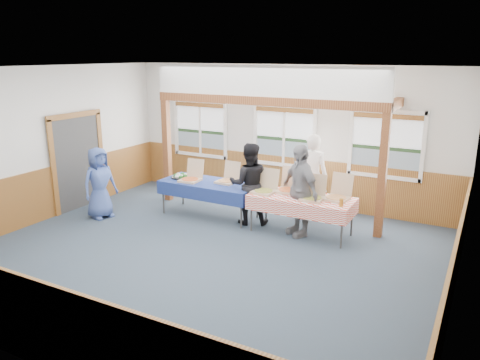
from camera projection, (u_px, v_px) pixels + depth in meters
name	position (u px, v px, depth m)	size (l,w,h in m)	color
floor	(205.00, 254.00, 8.27)	(8.00, 8.00, 0.00)	#2B3A47
ceiling	(201.00, 68.00, 7.44)	(8.00, 8.00, 0.00)	white
wall_back	(285.00, 135.00, 10.83)	(8.00, 8.00, 0.00)	silver
wall_front	(22.00, 235.00, 4.88)	(8.00, 8.00, 0.00)	silver
wall_left	(41.00, 145.00, 9.69)	(8.00, 8.00, 0.00)	silver
wall_right	(465.00, 201.00, 6.02)	(8.00, 8.00, 0.00)	silver
wainscot_back	(283.00, 179.00, 11.08)	(7.98, 0.05, 1.10)	brown
wainscot_front	(36.00, 323.00, 5.18)	(7.98, 0.05, 1.10)	brown
wainscot_left	(47.00, 193.00, 9.95)	(0.05, 6.98, 1.10)	brown
wainscot_right	(453.00, 274.00, 6.31)	(0.05, 6.98, 1.10)	brown
cased_opening	(78.00, 162.00, 10.58)	(0.06, 1.30, 2.10)	#373737
window_left	(200.00, 125.00, 11.82)	(1.56, 0.10, 1.46)	white
window_mid	(284.00, 132.00, 10.77)	(1.56, 0.10, 1.46)	white
window_right	(386.00, 141.00, 9.72)	(1.56, 0.10, 1.46)	white
post_left	(167.00, 151.00, 11.06)	(0.15, 0.15, 2.40)	#602D15
post_right	(382.00, 176.00, 8.77)	(0.15, 0.15, 2.40)	#602D15
cross_beam	(263.00, 101.00, 9.58)	(5.15, 0.18, 0.18)	#602D15
table_left	(209.00, 184.00, 10.06)	(2.30, 1.53, 0.76)	#373737
table_right	(302.00, 199.00, 9.05)	(2.17, 1.41, 0.76)	#373737
pizza_box_a	(191.00, 178.00, 10.13)	(0.44, 0.52, 0.44)	tan
pizza_box_b	(227.00, 179.00, 10.01)	(0.42, 0.50, 0.42)	tan
pizza_box_c	(265.00, 189.00, 9.27)	(0.43, 0.52, 0.45)	tan
pizza_box_d	(289.00, 188.00, 9.34)	(0.47, 0.55, 0.46)	tan
pizza_box_e	(313.00, 196.00, 8.84)	(0.44, 0.53, 0.45)	tan
pizza_box_f	(337.00, 196.00, 8.83)	(0.49, 0.57, 0.46)	tan
veggie_tray	(181.00, 176.00, 10.39)	(0.43, 0.43, 0.10)	black
drink_glass	(341.00, 203.00, 8.41)	(0.07, 0.07, 0.15)	#A8681C
woman_white	(312.00, 176.00, 9.95)	(0.66, 0.44, 1.82)	white
woman_black	(249.00, 184.00, 9.58)	(0.82, 0.64, 1.70)	black
man_blue	(99.00, 183.00, 9.95)	(0.75, 0.49, 1.54)	#3E559B
person_grey	(300.00, 190.00, 8.95)	(1.05, 0.44, 1.79)	gray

